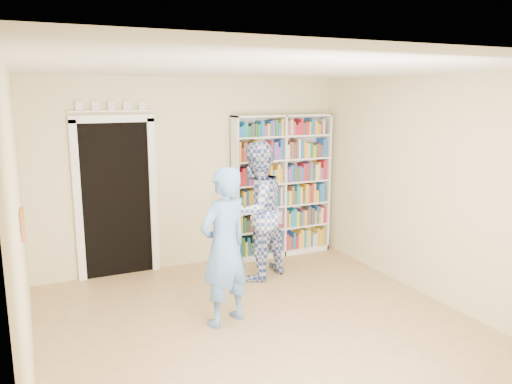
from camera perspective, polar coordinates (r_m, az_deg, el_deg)
floor at (r=5.41m, az=1.62°, el=-16.05°), size 5.00×5.00×0.00m
ceiling at (r=4.81m, az=1.80°, el=13.87°), size 5.00×5.00×0.00m
wall_back at (r=7.22m, az=-7.16°, el=2.15°), size 4.50×0.00×4.50m
wall_left at (r=4.45m, az=-25.32°, el=-4.56°), size 0.00×5.00×5.00m
wall_right at (r=6.25m, az=20.50°, el=0.12°), size 0.00×5.00×5.00m
bookshelf at (r=7.64m, az=2.94°, el=0.76°), size 1.57×0.30×2.16m
doorway at (r=6.98m, az=-15.70°, el=0.09°), size 1.10×0.08×2.43m
wall_art at (r=4.63m, az=-25.12°, el=-3.32°), size 0.03×0.25×0.25m
man_blue at (r=5.37m, az=-3.63°, el=-6.28°), size 0.74×0.61×1.73m
man_plaid at (r=6.67m, az=0.00°, el=-2.19°), size 1.11×1.02×1.86m
paper_sheet at (r=6.56m, az=1.27°, el=-2.50°), size 0.17×0.11×0.27m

